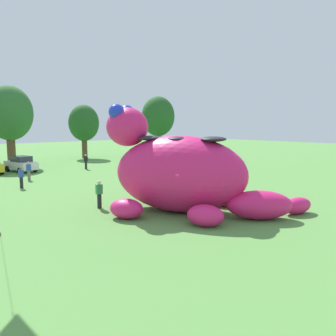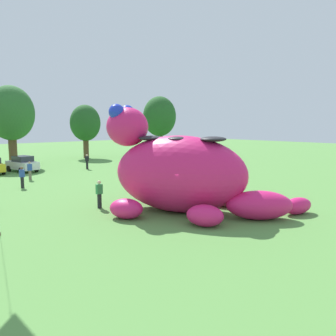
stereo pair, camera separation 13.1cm
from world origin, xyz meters
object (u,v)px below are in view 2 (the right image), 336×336
at_px(giant_inflatable_creature, 180,173).
at_px(spectator_by_cars, 87,162).
at_px(car_white, 22,164).
at_px(spectator_mid_field, 22,177).
at_px(spectator_far_side, 99,194).
at_px(spectator_wandering, 30,171).

xyz_separation_m(giant_inflatable_creature, spectator_by_cars, (5.01, 20.64, -1.45)).
bearing_deg(giant_inflatable_creature, car_white, 93.02).
xyz_separation_m(spectator_mid_field, spectator_by_cars, (9.45, 6.93, 0.00)).
bearing_deg(spectator_by_cars, spectator_mid_field, -143.73).
bearing_deg(spectator_far_side, spectator_wandering, 87.57).
xyz_separation_m(giant_inflatable_creature, spectator_wandering, (-2.57, 17.29, -1.45)).
distance_m(spectator_by_cars, spectator_far_side, 18.69).
bearing_deg(giant_inflatable_creature, spectator_by_cars, 76.35).
bearing_deg(spectator_far_side, car_white, 84.41).
bearing_deg(giant_inflatable_creature, spectator_wandering, 98.44).
distance_m(car_white, spectator_by_cars, 6.80).
bearing_deg(spectator_wandering, spectator_by_cars, 23.83).
bearing_deg(spectator_far_side, giant_inflatable_creature, -50.55).
height_order(spectator_by_cars, spectator_wandering, same).
xyz_separation_m(giant_inflatable_creature, spectator_far_side, (-3.14, 3.81, -1.45)).
distance_m(car_white, spectator_mid_field, 10.13).
bearing_deg(spectator_by_cars, spectator_far_side, -115.85).
relative_size(giant_inflatable_creature, spectator_wandering, 6.21).
xyz_separation_m(spectator_by_cars, spectator_wandering, (-7.58, -3.35, 0.00)).
xyz_separation_m(car_white, spectator_by_cars, (6.24, -2.68, -0.01)).
bearing_deg(spectator_wandering, car_white, 77.51).
bearing_deg(giant_inflatable_creature, spectator_mid_field, 107.94).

